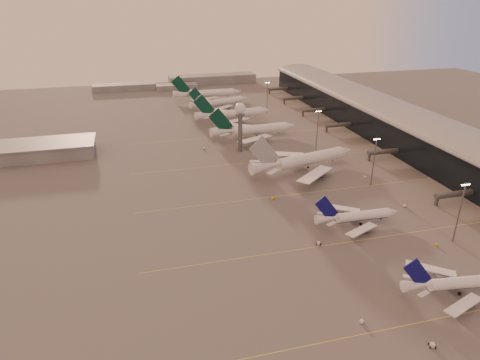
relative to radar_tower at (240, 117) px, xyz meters
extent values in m
plane|color=#5A5858|center=(-5.00, -120.00, -20.95)|extent=(700.00, 700.00, 0.00)
cube|color=#CFC449|center=(25.00, -155.00, -20.94)|extent=(180.00, 0.25, 0.02)
cube|color=#CFC449|center=(25.00, -110.00, -20.94)|extent=(180.00, 0.25, 0.02)
cube|color=#CFC449|center=(25.00, -65.00, -20.94)|extent=(180.00, 0.25, 0.02)
cube|color=#CFC449|center=(25.00, -20.00, -20.94)|extent=(180.00, 0.25, 0.02)
cube|color=#CFC449|center=(25.00, 30.00, -20.94)|extent=(180.00, 0.25, 0.02)
cube|color=black|center=(103.00, -10.00, -11.95)|extent=(36.00, 360.00, 18.00)
cylinder|color=gray|center=(103.00, -10.00, -2.95)|extent=(10.08, 360.00, 10.08)
cube|color=gray|center=(103.00, -10.00, -2.75)|extent=(40.00, 362.00, 0.80)
cylinder|color=#53555A|center=(77.00, -92.00, -16.45)|extent=(22.00, 2.80, 2.80)
cube|color=#53555A|center=(67.00, -92.00, -18.75)|extent=(1.20, 1.20, 4.40)
cylinder|color=#53555A|center=(77.00, -34.00, -16.45)|extent=(22.00, 2.80, 2.80)
cube|color=#53555A|center=(67.00, -34.00, -18.75)|extent=(1.20, 1.20, 4.40)
cylinder|color=#53555A|center=(77.00, 22.00, -16.45)|extent=(22.00, 2.80, 2.80)
cube|color=#53555A|center=(67.00, 22.00, -18.75)|extent=(1.20, 1.20, 4.40)
cylinder|color=#53555A|center=(77.00, 64.00, -16.45)|extent=(22.00, 2.80, 2.80)
cube|color=#53555A|center=(67.00, 64.00, -18.75)|extent=(1.20, 1.20, 4.40)
cylinder|color=#53555A|center=(77.00, 106.00, -16.45)|extent=(22.00, 2.80, 2.80)
cube|color=#53555A|center=(67.00, 106.00, -18.75)|extent=(1.20, 1.20, 4.40)
cylinder|color=#53555A|center=(77.00, 146.00, -16.45)|extent=(22.00, 2.80, 2.80)
cube|color=#53555A|center=(67.00, 146.00, -18.75)|extent=(1.20, 1.20, 4.40)
cube|color=slate|center=(-125.00, 20.00, -16.95)|extent=(80.00, 25.00, 8.00)
cube|color=gray|center=(-125.00, 20.00, -12.75)|extent=(82.00, 27.00, 0.60)
cylinder|color=#53555A|center=(0.00, 0.00, -9.95)|extent=(2.60, 2.60, 22.00)
cylinder|color=#53555A|center=(0.00, 0.00, 1.55)|extent=(5.20, 5.20, 1.20)
sphere|color=white|center=(0.00, 0.00, 5.45)|extent=(6.40, 6.40, 6.40)
cylinder|color=#53555A|center=(0.00, 0.00, 9.15)|extent=(0.16, 0.16, 2.00)
cylinder|color=#53555A|center=(53.00, -120.00, -8.45)|extent=(0.56, 0.56, 25.00)
cube|color=#53555A|center=(53.00, -120.00, 3.55)|extent=(3.60, 0.25, 0.25)
sphere|color=#FFEABF|center=(51.50, -120.00, 3.15)|extent=(0.56, 0.56, 0.56)
sphere|color=#FFEABF|center=(52.50, -120.00, 3.15)|extent=(0.56, 0.56, 0.56)
sphere|color=#FFEABF|center=(53.50, -120.00, 3.15)|extent=(0.56, 0.56, 0.56)
sphere|color=#FFEABF|center=(54.50, -120.00, 3.15)|extent=(0.56, 0.56, 0.56)
cylinder|color=#53555A|center=(50.00, -65.00, -8.45)|extent=(0.56, 0.56, 25.00)
cube|color=#53555A|center=(50.00, -65.00, 3.55)|extent=(3.60, 0.25, 0.25)
sphere|color=#FFEABF|center=(48.50, -65.00, 3.15)|extent=(0.56, 0.56, 0.56)
sphere|color=#FFEABF|center=(49.50, -65.00, 3.15)|extent=(0.56, 0.56, 0.56)
sphere|color=#FFEABF|center=(50.50, -65.00, 3.15)|extent=(0.56, 0.56, 0.56)
sphere|color=#FFEABF|center=(51.50, -65.00, 3.15)|extent=(0.56, 0.56, 0.56)
cylinder|color=#53555A|center=(45.00, -10.00, -8.45)|extent=(0.56, 0.56, 25.00)
cube|color=#53555A|center=(45.00, -10.00, 3.55)|extent=(3.60, 0.25, 0.25)
sphere|color=#FFEABF|center=(43.50, -10.00, 3.15)|extent=(0.56, 0.56, 0.56)
sphere|color=#FFEABF|center=(44.50, -10.00, 3.15)|extent=(0.56, 0.56, 0.56)
sphere|color=#FFEABF|center=(45.50, -10.00, 3.15)|extent=(0.56, 0.56, 0.56)
sphere|color=#FFEABF|center=(46.50, -10.00, 3.15)|extent=(0.56, 0.56, 0.56)
cylinder|color=#53555A|center=(43.00, 80.00, -8.45)|extent=(0.56, 0.56, 25.00)
cube|color=#53555A|center=(43.00, 80.00, 3.55)|extent=(3.60, 0.25, 0.25)
sphere|color=#FFEABF|center=(41.50, 80.00, 3.15)|extent=(0.56, 0.56, 0.56)
sphere|color=#FFEABF|center=(42.50, 80.00, 3.15)|extent=(0.56, 0.56, 0.56)
sphere|color=#FFEABF|center=(43.50, 80.00, 3.15)|extent=(0.56, 0.56, 0.56)
sphere|color=#FFEABF|center=(44.50, 80.00, 3.15)|extent=(0.56, 0.56, 0.56)
cube|color=slate|center=(-65.00, 200.00, -17.95)|extent=(60.00, 18.00, 6.00)
cube|color=slate|center=(25.00, 210.00, -16.45)|extent=(90.00, 20.00, 9.00)
cube|color=slate|center=(-15.00, 190.00, -18.45)|extent=(40.00, 15.00, 5.00)
cylinder|color=white|center=(34.51, -146.12, -17.90)|extent=(22.26, 6.51, 3.74)
cylinder|color=#0C0B61|center=(34.51, -146.12, -18.74)|extent=(21.69, 5.42, 2.69)
cone|color=white|center=(19.05, -144.13, -17.43)|extent=(9.61, 4.88, 3.74)
cube|color=white|center=(27.98, -154.55, -18.55)|extent=(16.16, 9.05, 1.18)
cylinder|color=gray|center=(30.92, -152.74, -20.26)|extent=(4.53, 2.95, 2.43)
cube|color=gray|center=(30.92, -152.74, -19.21)|extent=(0.32, 0.28, 1.50)
cube|color=white|center=(30.33, -136.30, -18.55)|extent=(15.09, 12.19, 1.18)
cylinder|color=gray|center=(32.71, -138.80, -20.26)|extent=(4.53, 2.95, 2.43)
cube|color=gray|center=(32.71, -138.80, -19.21)|extent=(0.32, 0.28, 1.50)
cube|color=#0C0B61|center=(18.59, -144.07, -12.81)|extent=(10.22, 1.65, 11.14)
cube|color=white|center=(18.54, -148.35, -17.34)|extent=(4.54, 2.87, 0.25)
cube|color=white|center=(19.62, -139.91, -17.34)|extent=(4.43, 3.67, 0.25)
cylinder|color=black|center=(33.03, -143.74, -20.41)|extent=(1.14, 0.63, 1.08)
cylinder|color=black|center=(32.47, -148.04, -20.41)|extent=(1.14, 0.63, 1.08)
cylinder|color=white|center=(26.54, -98.11, -17.80)|extent=(22.77, 4.51, 3.86)
cylinder|color=#0C0B61|center=(26.54, -98.11, -18.67)|extent=(22.28, 3.42, 2.78)
cone|color=white|center=(40.06, -98.50, -17.80)|extent=(4.50, 3.98, 3.86)
cone|color=white|center=(10.46, -97.65, -17.32)|extent=(9.61, 4.13, 3.86)
cube|color=white|center=(20.71, -107.44, -18.48)|extent=(16.38, 10.68, 1.21)
cylinder|color=gray|center=(23.53, -105.28, -20.24)|extent=(4.46, 2.63, 2.51)
cube|color=gray|center=(23.53, -105.28, -19.15)|extent=(0.31, 0.26, 1.54)
cube|color=white|center=(21.25, -88.46, -18.48)|extent=(16.13, 11.41, 1.21)
cylinder|color=gray|center=(23.95, -90.78, -20.24)|extent=(4.46, 2.63, 2.51)
cube|color=gray|center=(23.95, -90.78, -19.15)|extent=(0.31, 0.26, 1.54)
cube|color=#0C0B61|center=(9.99, -97.64, -12.55)|extent=(10.60, 0.66, 11.50)
cube|color=white|center=(10.37, -102.03, -17.22)|extent=(4.67, 3.31, 0.25)
cube|color=white|center=(10.62, -93.26, -17.22)|extent=(4.65, 3.49, 0.25)
cylinder|color=black|center=(35.15, -98.36, -20.44)|extent=(0.51, 0.51, 1.02)
cylinder|color=black|center=(24.78, -95.83, -20.39)|extent=(1.13, 0.54, 1.12)
cylinder|color=black|center=(24.65, -100.29, -20.39)|extent=(1.13, 0.54, 1.12)
cylinder|color=white|center=(29.96, -36.15, -16.56)|extent=(40.84, 15.66, 6.33)
cylinder|color=white|center=(29.96, -36.15, -17.98)|extent=(39.64, 13.75, 4.56)
cone|color=white|center=(53.45, -30.47, -16.56)|extent=(9.10, 7.99, 6.33)
cone|color=white|center=(2.03, -42.90, -15.77)|extent=(17.99, 10.14, 6.33)
cube|color=white|center=(24.32, -54.84, -17.67)|extent=(26.21, 24.33, 1.88)
cylinder|color=gray|center=(28.15, -49.82, -20.23)|extent=(8.58, 5.84, 4.11)
cube|color=gray|center=(28.15, -49.82, -18.78)|extent=(0.36, 0.32, 2.53)
cube|color=white|center=(16.41, -22.11, -17.67)|extent=(29.82, 13.76, 1.88)
cylinder|color=gray|center=(22.10, -24.82, -20.23)|extent=(8.58, 5.84, 4.11)
cube|color=gray|center=(22.10, -24.82, -18.78)|extent=(0.36, 0.32, 2.53)
cube|color=#989B9F|center=(1.21, -43.10, -8.30)|extent=(17.13, 4.47, 18.78)
cube|color=white|center=(3.55, -50.60, -15.61)|extent=(7.91, 7.26, 0.26)
cube|color=white|center=(-0.14, -35.37, -15.61)|extent=(8.29, 4.55, 0.26)
cylinder|color=black|center=(44.92, -32.54, -20.44)|extent=(0.51, 0.51, 1.02)
cylinder|color=black|center=(26.26, -34.74, -20.39)|extent=(1.21, 0.76, 1.12)
cylinder|color=black|center=(27.32, -39.10, -20.39)|extent=(1.21, 0.76, 1.12)
cylinder|color=white|center=(19.64, 23.93, -16.78)|extent=(36.84, 8.21, 5.89)
cylinder|color=white|center=(19.64, 23.93, -18.11)|extent=(36.00, 6.51, 4.24)
cone|color=white|center=(41.40, 25.32, -16.78)|extent=(7.43, 6.33, 5.89)
cone|color=white|center=(-6.23, 22.28, -16.05)|extent=(15.67, 6.86, 5.89)
cube|color=white|center=(11.64, 8.02, -17.81)|extent=(25.81, 19.15, 1.74)
cylinder|color=gray|center=(15.87, 11.93, -20.24)|extent=(7.30, 4.27, 3.83)
cube|color=gray|center=(15.87, 11.93, -18.85)|extent=(0.32, 0.27, 2.36)
cube|color=white|center=(9.68, 38.69, -17.81)|extent=(26.70, 16.54, 1.74)
cylinder|color=gray|center=(14.37, 35.35, -20.24)|extent=(7.30, 4.27, 3.83)
cube|color=gray|center=(14.37, 35.35, -18.85)|extent=(0.32, 0.27, 2.36)
cube|color=#073226|center=(-7.00, 22.23, -9.01)|extent=(16.20, 1.39, 17.44)
cube|color=white|center=(-6.04, 15.21, -15.90)|extent=(7.46, 5.80, 0.25)
cube|color=white|center=(-6.94, 29.32, -15.90)|extent=(7.55, 5.14, 0.25)
cylinder|color=black|center=(33.50, 24.82, -20.44)|extent=(0.51, 0.51, 1.02)
cylinder|color=black|center=(16.56, 25.97, -20.39)|extent=(1.15, 0.58, 1.12)
cylinder|color=black|center=(16.85, 21.51, -20.39)|extent=(1.15, 0.58, 1.12)
cylinder|color=white|center=(16.44, 66.58, -16.80)|extent=(36.81, 9.42, 5.87)
cylinder|color=white|center=(16.44, 66.58, -18.12)|extent=(35.93, 7.71, 4.23)
cone|color=white|center=(38.06, 68.72, -16.80)|extent=(7.59, 6.54, 5.87)
cone|color=white|center=(-9.28, 64.05, -16.06)|extent=(15.77, 7.34, 5.87)
cube|color=white|center=(9.01, 50.46, -17.83)|extent=(25.40, 19.74, 1.74)
cylinder|color=gray|center=(13.09, 54.50, -20.24)|extent=(7.39, 4.49, 3.82)
cube|color=gray|center=(13.09, 54.50, -18.85)|extent=(0.33, 0.28, 2.35)
cube|color=white|center=(6.01, 80.94, -17.83)|extent=(26.78, 15.73, 1.74)
cylinder|color=gray|center=(10.79, 77.78, -20.24)|extent=(7.39, 4.49, 3.82)
cube|color=gray|center=(10.79, 77.78, -18.85)|extent=(0.33, 0.28, 2.35)
cube|color=#073226|center=(-10.04, 63.97, -9.05)|extent=(16.11, 1.94, 17.38)
cube|color=white|center=(-8.84, 57.01, -15.92)|extent=(7.39, 5.95, 0.25)
cube|color=white|center=(-10.23, 71.04, -15.92)|extent=(7.53, 4.93, 0.25)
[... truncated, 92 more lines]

